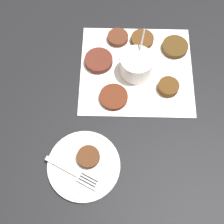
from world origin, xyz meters
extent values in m
plane|color=black|center=(0.00, 0.00, 0.00)|extent=(4.00, 4.00, 0.00)
cube|color=white|center=(-0.02, 0.02, 0.00)|extent=(0.35, 0.33, 0.00)
cylinder|color=white|center=(-0.02, 0.03, 0.04)|extent=(0.09, 0.09, 0.06)
cylinder|color=#B23D23|center=(-0.02, 0.03, 0.02)|extent=(0.08, 0.08, 0.03)
cone|color=white|center=(0.03, 0.03, 0.06)|extent=(0.02, 0.02, 0.02)
cylinder|color=silver|center=(-0.02, 0.00, 0.07)|extent=(0.02, 0.07, 0.10)
cylinder|color=#4A3215|center=(-0.13, -0.06, 0.01)|extent=(0.08, 0.08, 0.02)
cylinder|color=#503214|center=(-0.11, 0.08, 0.01)|extent=(0.06, 0.06, 0.02)
cylinder|color=#592716|center=(0.04, 0.12, 0.01)|extent=(0.08, 0.08, 0.01)
cylinder|color=#523217|center=(-0.03, -0.08, 0.01)|extent=(0.07, 0.07, 0.02)
cylinder|color=#56261B|center=(0.09, 0.01, 0.01)|extent=(0.08, 0.08, 0.02)
cylinder|color=#532B1B|center=(0.05, -0.08, 0.01)|extent=(0.06, 0.06, 0.02)
cylinder|color=white|center=(0.10, 0.33, 0.01)|extent=(0.19, 0.19, 0.01)
torus|color=white|center=(0.10, 0.33, 0.01)|extent=(0.18, 0.18, 0.01)
cylinder|color=#512D19|center=(0.09, 0.31, 0.03)|extent=(0.06, 0.06, 0.01)
cube|color=silver|center=(0.15, 0.34, 0.02)|extent=(0.09, 0.05, 0.00)
cube|color=silver|center=(0.08, 0.36, 0.02)|extent=(0.06, 0.05, 0.00)
cube|color=black|center=(0.08, 0.37, 0.02)|extent=(0.04, 0.02, 0.00)
cube|color=black|center=(0.08, 0.36, 0.02)|extent=(0.04, 0.02, 0.00)
cube|color=black|center=(0.08, 0.36, 0.02)|extent=(0.04, 0.02, 0.00)
camera|label=1|loc=(0.01, 0.52, 0.79)|focal=50.00mm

